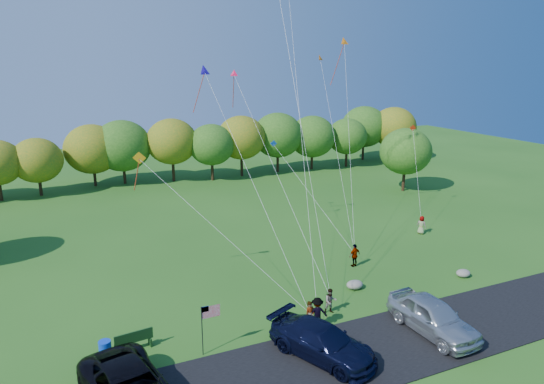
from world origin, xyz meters
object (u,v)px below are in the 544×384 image
at_px(minivan_navy, 322,342).
at_px(minivan_silver, 433,316).
at_px(flyer_d, 355,255).
at_px(flyer_b, 331,301).
at_px(flyer_a, 310,316).
at_px(park_bench, 134,340).
at_px(flyer_e, 421,225).
at_px(trash_barrel, 105,349).
at_px(flyer_c, 317,313).

xyz_separation_m(minivan_navy, minivan_silver, (6.83, -0.47, 0.12)).
relative_size(minivan_navy, flyer_d, 3.37).
relative_size(minivan_silver, flyer_d, 3.27).
xyz_separation_m(minivan_navy, flyer_b, (2.77, 3.81, -0.13)).
bearing_deg(flyer_a, park_bench, 159.32).
bearing_deg(park_bench, flyer_a, -18.02).
height_order(flyer_a, flyer_e, flyer_a).
bearing_deg(flyer_b, minivan_navy, -115.09).
xyz_separation_m(minivan_silver, flyer_d, (1.20, 9.60, -0.16)).
height_order(flyer_b, trash_barrel, flyer_b).
height_order(flyer_c, trash_barrel, flyer_c).
relative_size(minivan_silver, flyer_a, 3.33).
xyz_separation_m(flyer_c, flyer_e, (16.23, 10.06, -0.11)).
relative_size(flyer_a, flyer_d, 0.98).
distance_m(minivan_navy, park_bench, 9.91).
relative_size(minivan_navy, flyer_b, 3.74).
bearing_deg(flyer_b, trash_barrel, -172.45).
relative_size(flyer_a, flyer_b, 1.09).
height_order(flyer_c, flyer_d, flyer_c).
height_order(flyer_a, park_bench, flyer_a).
relative_size(flyer_a, flyer_c, 0.93).
bearing_deg(flyer_a, flyer_b, 20.45).
bearing_deg(trash_barrel, flyer_b, -3.42).
bearing_deg(park_bench, flyer_b, -10.40).
height_order(minivan_silver, trash_barrel, minivan_silver).
xyz_separation_m(minivan_navy, flyer_a, (0.75, 2.67, -0.06)).
bearing_deg(flyer_e, park_bench, 77.46).
bearing_deg(minivan_navy, minivan_silver, -28.49).
distance_m(flyer_a, flyer_e, 19.49).
relative_size(flyer_b, flyer_e, 0.97).
distance_m(flyer_a, flyer_c, 0.47).
bearing_deg(minivan_navy, flyer_a, 49.89).
xyz_separation_m(flyer_c, flyer_d, (6.82, 6.45, -0.05)).
bearing_deg(flyer_b, flyer_c, -133.05).
height_order(flyer_b, park_bench, flyer_b).
xyz_separation_m(park_bench, trash_barrel, (-1.46, -0.09, -0.13)).
relative_size(flyer_d, flyer_e, 1.08).
bearing_deg(flyer_b, park_bench, -173.32).
xyz_separation_m(flyer_a, flyer_d, (7.29, 6.45, 0.02)).
bearing_deg(flyer_e, flyer_b, 91.66).
bearing_deg(flyer_e, flyer_c, 92.13).
distance_m(minivan_silver, flyer_b, 5.90).
distance_m(minivan_navy, flyer_d, 12.16).
distance_m(minivan_navy, flyer_b, 4.71).
distance_m(flyer_c, park_bench, 10.15).
xyz_separation_m(flyer_a, trash_barrel, (-10.95, 1.91, -0.39)).
relative_size(minivan_silver, trash_barrel, 6.11).
relative_size(flyer_c, trash_barrel, 1.97).
height_order(flyer_d, flyer_e, flyer_d).
bearing_deg(park_bench, flyer_e, 10.99).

